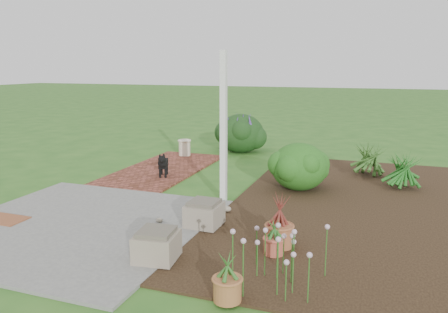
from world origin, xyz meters
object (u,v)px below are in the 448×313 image
(black_dog, at_px, (163,163))
(evergreen_shrub, at_px, (299,165))
(stone_trough_near, at_px, (157,246))
(cream_ceramic_urn, at_px, (185,148))

(black_dog, bearing_deg, evergreen_shrub, -19.04)
(black_dog, distance_m, evergreen_shrub, 2.75)
(black_dog, xyz_separation_m, evergreen_shrub, (2.74, 0.10, 0.15))
(stone_trough_near, height_order, cream_ceramic_urn, cream_ceramic_urn)
(black_dog, bearing_deg, stone_trough_near, -84.65)
(stone_trough_near, xyz_separation_m, cream_ceramic_urn, (-2.23, 5.57, 0.04))
(cream_ceramic_urn, relative_size, evergreen_shrub, 0.37)
(cream_ceramic_urn, bearing_deg, black_dog, -76.70)
(cream_ceramic_urn, height_order, evergreen_shrub, evergreen_shrub)
(black_dog, relative_size, cream_ceramic_urn, 1.36)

